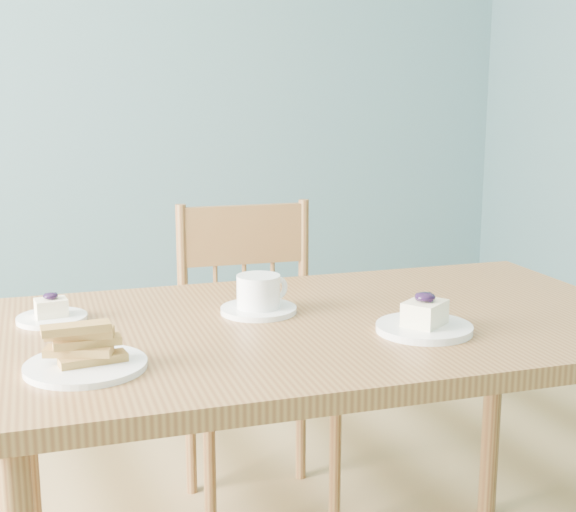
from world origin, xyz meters
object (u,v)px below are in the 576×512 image
(dining_chair, at_px, (255,359))
(coffee_cup, at_px, (259,297))
(cheesecake_plate_near, at_px, (424,322))
(biscotti_plate, at_px, (85,355))
(dining_table, at_px, (327,353))
(cheesecake_plate_far, at_px, (52,314))

(dining_chair, bearing_deg, coffee_cup, -102.19)
(cheesecake_plate_near, relative_size, biscotti_plate, 0.91)
(cheesecake_plate_near, height_order, biscotti_plate, biscotti_plate)
(dining_table, xyz_separation_m, coffee_cup, (-0.11, 0.10, 0.10))
(coffee_cup, bearing_deg, dining_table, -54.64)
(cheesecake_plate_far, xyz_separation_m, biscotti_plate, (0.02, -0.31, 0.01))
(dining_table, distance_m, cheesecake_plate_far, 0.56)
(coffee_cup, xyz_separation_m, biscotti_plate, (-0.39, -0.20, -0.01))
(dining_chair, xyz_separation_m, cheesecake_plate_near, (0.08, -0.70, 0.29))
(dining_table, bearing_deg, coffee_cup, 141.25)
(dining_chair, height_order, coffee_cup, dining_chair)
(cheesecake_plate_near, distance_m, biscotti_plate, 0.63)
(dining_chair, relative_size, cheesecake_plate_far, 6.12)
(dining_table, height_order, coffee_cup, coffee_cup)
(cheesecake_plate_near, height_order, cheesecake_plate_far, cheesecake_plate_near)
(dining_chair, height_order, cheesecake_plate_near, dining_chair)
(dining_table, height_order, biscotti_plate, biscotti_plate)
(cheesecake_plate_near, bearing_deg, dining_table, 132.75)
(dining_table, bearing_deg, dining_chair, 89.88)
(dining_table, distance_m, dining_chair, 0.59)
(dining_chair, distance_m, coffee_cup, 0.57)
(cheesecake_plate_far, distance_m, biscotti_plate, 0.31)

